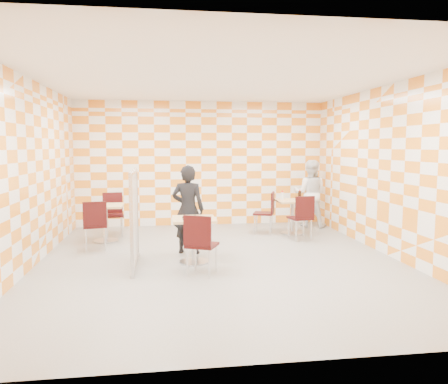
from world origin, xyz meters
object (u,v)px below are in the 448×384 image
(sport_bottle, at_px, (282,196))
(soda_bottle, at_px, (300,195))
(chair_main_front, at_px, (200,240))
(chair_empty_far, at_px, (113,211))
(main_table, at_px, (194,232))
(empty_table, at_px, (106,217))
(chair_second_front, at_px, (302,214))
(partition, at_px, (134,218))
(second_table, at_px, (293,211))
(man_dark, at_px, (188,209))
(chair_empty_near, at_px, (95,222))
(man_white, at_px, (310,193))
(chair_second_side, at_px, (268,209))

(sport_bottle, bearing_deg, soda_bottle, -20.16)
(chair_main_front, height_order, soda_bottle, soda_bottle)
(sport_bottle, xyz_separation_m, soda_bottle, (0.36, -0.13, 0.01))
(chair_main_front, bearing_deg, chair_empty_far, 116.42)
(chair_main_front, bearing_deg, main_table, 92.48)
(empty_table, height_order, sport_bottle, sport_bottle)
(chair_second_front, bearing_deg, chair_main_front, -136.16)
(partition, distance_m, sport_bottle, 3.85)
(main_table, relative_size, second_table, 1.00)
(chair_main_front, bearing_deg, sport_bottle, 55.31)
(main_table, distance_m, partition, 1.00)
(chair_main_front, relative_size, man_dark, 0.58)
(man_dark, height_order, sport_bottle, man_dark)
(main_table, height_order, chair_empty_near, chair_empty_near)
(main_table, bearing_deg, man_white, 44.13)
(chair_main_front, relative_size, chair_empty_near, 1.00)
(chair_main_front, xyz_separation_m, soda_bottle, (2.44, 2.87, 0.31))
(second_table, distance_m, man_white, 1.07)
(chair_empty_far, distance_m, sport_bottle, 3.71)
(chair_second_front, distance_m, soda_bottle, 0.77)
(chair_second_front, relative_size, soda_bottle, 4.02)
(man_white, bearing_deg, chair_second_side, 54.10)
(chair_empty_near, distance_m, sport_bottle, 4.04)
(empty_table, xyz_separation_m, partition, (0.70, -1.96, 0.28))
(chair_empty_far, distance_m, man_dark, 2.36)
(partition, bearing_deg, main_table, 5.69)
(empty_table, relative_size, soda_bottle, 3.26)
(chair_second_side, distance_m, man_white, 1.42)
(chair_second_front, relative_size, chair_second_side, 1.00)
(second_table, height_order, man_white, man_white)
(main_table, relative_size, chair_second_front, 0.81)
(empty_table, bearing_deg, chair_second_side, 5.28)
(chair_empty_far, xyz_separation_m, man_dark, (1.52, -1.79, 0.25))
(chair_second_front, relative_size, man_white, 0.58)
(chair_main_front, xyz_separation_m, chair_second_front, (2.28, 2.19, 0.00))
(main_table, bearing_deg, chair_second_side, 50.88)
(partition, xyz_separation_m, soda_bottle, (3.42, 2.19, 0.06))
(second_table, bearing_deg, sport_bottle, 148.00)
(sport_bottle, bearing_deg, man_dark, -144.37)
(main_table, xyz_separation_m, chair_empty_far, (-1.58, 2.47, 0.04))
(chair_empty_near, distance_m, partition, 1.46)
(partition, xyz_separation_m, sport_bottle, (3.07, 2.33, 0.05))
(chair_main_front, bearing_deg, man_dark, 93.61)
(empty_table, bearing_deg, partition, -70.26)
(empty_table, relative_size, man_dark, 0.47)
(chair_second_side, relative_size, man_white, 0.58)
(main_table, xyz_separation_m, sport_bottle, (2.11, 2.23, 0.33))
(chair_main_front, xyz_separation_m, chair_empty_far, (-1.61, 3.24, 0.00))
(soda_bottle, bearing_deg, main_table, -139.64)
(soda_bottle, bearing_deg, chair_empty_far, 174.80)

